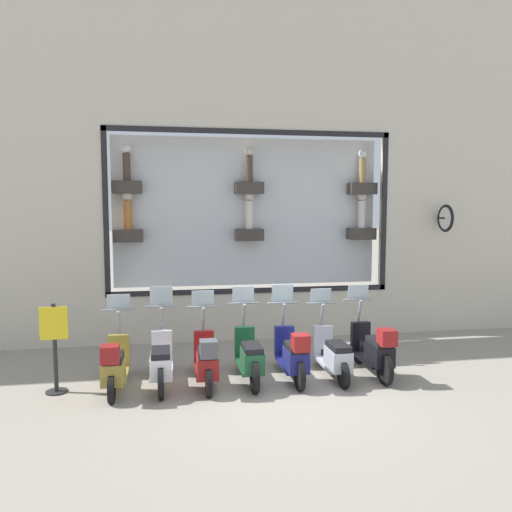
{
  "coord_description": "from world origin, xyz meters",
  "views": [
    {
      "loc": [
        -8.01,
        1.82,
        3.11
      ],
      "look_at": [
        1.99,
        0.13,
        2.12
      ],
      "focal_mm": 35.0,
      "sensor_mm": 36.0,
      "label": 1
    }
  ],
  "objects_px": {
    "scooter_green_3": "(250,357)",
    "scooter_olive_6": "(115,365)",
    "scooter_black_0": "(374,350)",
    "scooter_navy_2": "(293,355)",
    "scooter_white_5": "(161,362)",
    "shop_sign_post": "(55,346)",
    "scooter_red_4": "(206,360)",
    "scooter_silver_1": "(333,355)"
  },
  "relations": [
    {
      "from": "scooter_navy_2",
      "to": "scooter_green_3",
      "type": "relative_size",
      "value": 1.0
    },
    {
      "from": "scooter_navy_2",
      "to": "scooter_white_5",
      "type": "distance_m",
      "value": 2.32
    },
    {
      "from": "scooter_olive_6",
      "to": "scooter_black_0",
      "type": "bearing_deg",
      "value": -89.76
    },
    {
      "from": "scooter_green_3",
      "to": "scooter_white_5",
      "type": "bearing_deg",
      "value": 90.01
    },
    {
      "from": "scooter_green_3",
      "to": "scooter_olive_6",
      "type": "relative_size",
      "value": 1.01
    },
    {
      "from": "scooter_navy_2",
      "to": "shop_sign_post",
      "type": "distance_m",
      "value": 4.08
    },
    {
      "from": "scooter_red_4",
      "to": "shop_sign_post",
      "type": "distance_m",
      "value": 2.55
    },
    {
      "from": "scooter_green_3",
      "to": "scooter_olive_6",
      "type": "distance_m",
      "value": 2.32
    },
    {
      "from": "scooter_black_0",
      "to": "scooter_olive_6",
      "type": "bearing_deg",
      "value": 90.24
    },
    {
      "from": "scooter_olive_6",
      "to": "scooter_navy_2",
      "type": "bearing_deg",
      "value": -89.74
    },
    {
      "from": "scooter_red_4",
      "to": "scooter_olive_6",
      "type": "bearing_deg",
      "value": 90.15
    },
    {
      "from": "scooter_white_5",
      "to": "shop_sign_post",
      "type": "relative_size",
      "value": 1.19
    },
    {
      "from": "scooter_silver_1",
      "to": "scooter_red_4",
      "type": "distance_m",
      "value": 2.32
    },
    {
      "from": "scooter_red_4",
      "to": "shop_sign_post",
      "type": "xyz_separation_m",
      "value": [
        0.11,
        2.52,
        0.35
      ]
    },
    {
      "from": "shop_sign_post",
      "to": "scooter_white_5",
      "type": "bearing_deg",
      "value": -91.29
    },
    {
      "from": "scooter_red_4",
      "to": "scooter_white_5",
      "type": "bearing_deg",
      "value": 84.63
    },
    {
      "from": "scooter_green_3",
      "to": "scooter_olive_6",
      "type": "bearing_deg",
      "value": 91.9
    },
    {
      "from": "scooter_navy_2",
      "to": "scooter_olive_6",
      "type": "distance_m",
      "value": 3.1
    },
    {
      "from": "scooter_silver_1",
      "to": "scooter_olive_6",
      "type": "distance_m",
      "value": 3.87
    },
    {
      "from": "scooter_navy_2",
      "to": "shop_sign_post",
      "type": "height_order",
      "value": "scooter_navy_2"
    },
    {
      "from": "scooter_black_0",
      "to": "scooter_olive_6",
      "type": "xyz_separation_m",
      "value": [
        -0.02,
        4.64,
        -0.03
      ]
    },
    {
      "from": "scooter_navy_2",
      "to": "scooter_red_4",
      "type": "distance_m",
      "value": 1.55
    },
    {
      "from": "scooter_black_0",
      "to": "scooter_green_3",
      "type": "xyz_separation_m",
      "value": [
        0.06,
        2.32,
        -0.04
      ]
    },
    {
      "from": "scooter_white_5",
      "to": "shop_sign_post",
      "type": "bearing_deg",
      "value": 88.71
    },
    {
      "from": "scooter_silver_1",
      "to": "scooter_navy_2",
      "type": "xyz_separation_m",
      "value": [
        -0.05,
        0.77,
        0.06
      ]
    },
    {
      "from": "scooter_white_5",
      "to": "scooter_olive_6",
      "type": "xyz_separation_m",
      "value": [
        -0.08,
        0.77,
        0.01
      ]
    },
    {
      "from": "scooter_silver_1",
      "to": "scooter_olive_6",
      "type": "height_order",
      "value": "scooter_silver_1"
    },
    {
      "from": "scooter_green_3",
      "to": "scooter_red_4",
      "type": "height_order",
      "value": "scooter_green_3"
    },
    {
      "from": "scooter_silver_1",
      "to": "scooter_green_3",
      "type": "bearing_deg",
      "value": 89.62
    },
    {
      "from": "scooter_black_0",
      "to": "scooter_white_5",
      "type": "xyz_separation_m",
      "value": [
        0.06,
        3.87,
        -0.04
      ]
    },
    {
      "from": "scooter_navy_2",
      "to": "scooter_red_4",
      "type": "height_order",
      "value": "scooter_navy_2"
    },
    {
      "from": "shop_sign_post",
      "to": "scooter_black_0",
      "type": "bearing_deg",
      "value": -90.99
    },
    {
      "from": "scooter_white_5",
      "to": "shop_sign_post",
      "type": "height_order",
      "value": "scooter_white_5"
    },
    {
      "from": "scooter_red_4",
      "to": "scooter_olive_6",
      "type": "height_order",
      "value": "scooter_red_4"
    },
    {
      "from": "scooter_white_5",
      "to": "scooter_black_0",
      "type": "bearing_deg",
      "value": -90.85
    },
    {
      "from": "scooter_black_0",
      "to": "scooter_olive_6",
      "type": "relative_size",
      "value": 1.01
    },
    {
      "from": "scooter_green_3",
      "to": "scooter_olive_6",
      "type": "height_order",
      "value": "scooter_green_3"
    },
    {
      "from": "scooter_black_0",
      "to": "scooter_navy_2",
      "type": "relative_size",
      "value": 1.0
    },
    {
      "from": "scooter_navy_2",
      "to": "shop_sign_post",
      "type": "xyz_separation_m",
      "value": [
        0.1,
        4.07,
        0.33
      ]
    },
    {
      "from": "scooter_black_0",
      "to": "scooter_navy_2",
      "type": "height_order",
      "value": "scooter_navy_2"
    },
    {
      "from": "shop_sign_post",
      "to": "scooter_olive_6",
      "type": "bearing_deg",
      "value": -96.79
    },
    {
      "from": "scooter_white_5",
      "to": "scooter_navy_2",
      "type": "bearing_deg",
      "value": -91.55
    }
  ]
}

